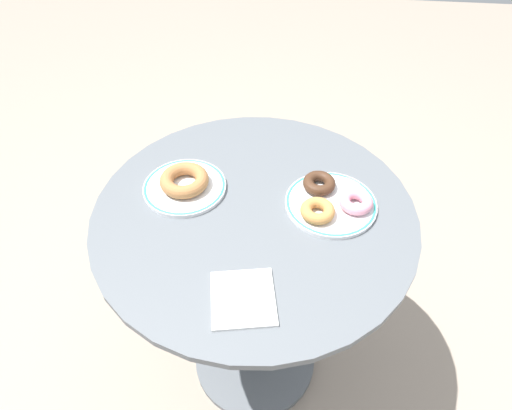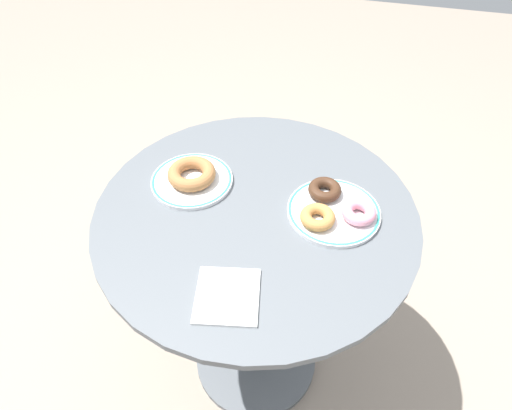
{
  "view_description": "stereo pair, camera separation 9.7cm",
  "coord_description": "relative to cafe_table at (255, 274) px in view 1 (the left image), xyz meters",
  "views": [
    {
      "loc": [
        0.08,
        -0.7,
        1.5
      ],
      "look_at": [
        0.01,
        -0.02,
        0.81
      ],
      "focal_mm": 30.62,
      "sensor_mm": 36.0,
      "label": 1
    },
    {
      "loc": [
        0.18,
        -0.68,
        1.5
      ],
      "look_at": [
        0.01,
        -0.02,
        0.81
      ],
      "focal_mm": 30.62,
      "sensor_mm": 36.0,
      "label": 2
    }
  ],
  "objects": [
    {
      "name": "paper_napkin",
      "position": [
        0.01,
        -0.24,
        0.26
      ],
      "size": [
        0.15,
        0.15,
        0.01
      ],
      "primitive_type": "cube",
      "rotation": [
        0.0,
        0.0,
        0.2
      ],
      "color": "white",
      "rests_on": "cafe_table"
    },
    {
      "name": "donut_pink_frosted",
      "position": [
        0.23,
        0.03,
        0.28
      ],
      "size": [
        0.11,
        0.11,
        0.03
      ],
      "primitive_type": "torus",
      "rotation": [
        0.0,
        0.0,
        4.23
      ],
      "color": "pink",
      "rests_on": "plate_right"
    },
    {
      "name": "cafe_table",
      "position": [
        0.0,
        0.0,
        0.0
      ],
      "size": [
        0.75,
        0.75,
        0.77
      ],
      "color": "#565B60",
      "rests_on": "ground"
    },
    {
      "name": "plate_right",
      "position": [
        0.18,
        0.03,
        0.26
      ],
      "size": [
        0.21,
        0.21,
        0.01
      ],
      "color": "white",
      "rests_on": "cafe_table"
    },
    {
      "name": "donut_old_fashioned",
      "position": [
        0.14,
        -0.01,
        0.28
      ],
      "size": [
        0.11,
        0.11,
        0.03
      ],
      "primitive_type": "torus",
      "rotation": [
        0.0,
        0.0,
        2.3
      ],
      "color": "#BC7F42",
      "rests_on": "plate_right"
    },
    {
      "name": "donut_cinnamon",
      "position": [
        -0.17,
        0.05,
        0.28
      ],
      "size": [
        0.16,
        0.16,
        0.03
      ],
      "primitive_type": "torus",
      "rotation": [
        0.0,
        0.0,
        2.64
      ],
      "color": "#A36B3D",
      "rests_on": "plate_left"
    },
    {
      "name": "ground_plane",
      "position": [
        0.0,
        0.0,
        -0.53
      ],
      "size": [
        7.0,
        7.0,
        0.02
      ],
      "primitive_type": "cube",
      "color": "gray"
    },
    {
      "name": "donut_chocolate",
      "position": [
        0.15,
        0.08,
        0.28
      ],
      "size": [
        0.09,
        0.09,
        0.03
      ],
      "primitive_type": "torus",
      "rotation": [
        0.0,
        0.0,
        0.1
      ],
      "color": "#422819",
      "rests_on": "plate_right"
    },
    {
      "name": "plate_left",
      "position": [
        -0.18,
        0.05,
        0.26
      ],
      "size": [
        0.2,
        0.2,
        0.01
      ],
      "color": "white",
      "rests_on": "cafe_table"
    }
  ]
}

